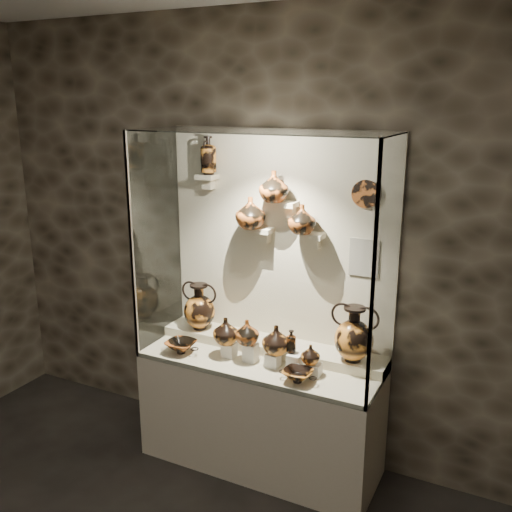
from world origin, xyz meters
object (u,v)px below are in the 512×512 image
at_px(amphora_right, 354,334).
at_px(ovoid_vase_b, 274,186).
at_px(jug_e, 311,354).
at_px(ovoid_vase_c, 302,219).
at_px(lekythos_small, 291,340).
at_px(amphora_left, 200,306).
at_px(jug_c, 276,340).
at_px(jug_a, 226,331).
at_px(lekythos_tall, 209,153).
at_px(kylix_right, 298,375).
at_px(kylix_left, 181,346).
at_px(ovoid_vase_a, 251,213).
at_px(jug_b, 247,332).

bearing_deg(amphora_right, ovoid_vase_b, 160.34).
relative_size(jug_e, ovoid_vase_c, 0.67).
bearing_deg(lekythos_small, jug_e, -1.51).
distance_m(amphora_left, ovoid_vase_c, 1.09).
height_order(jug_c, jug_e, jug_c).
height_order(jug_a, jug_c, same).
xyz_separation_m(lekythos_small, ovoid_vase_c, (-0.03, 0.23, 0.78)).
height_order(amphora_left, ovoid_vase_c, ovoid_vase_c).
relative_size(amphora_left, jug_e, 2.69).
bearing_deg(lekythos_tall, kylix_right, -34.94).
bearing_deg(lekythos_small, lekythos_tall, 168.16).
distance_m(kylix_left, ovoid_vase_a, 1.08).
distance_m(jug_b, ovoid_vase_b, 1.01).
bearing_deg(ovoid_vase_a, amphora_right, -27.27).
bearing_deg(jug_a, jug_b, 6.17).
xyz_separation_m(ovoid_vase_a, ovoid_vase_c, (0.38, 0.01, -0.01)).
height_order(jug_c, lekythos_tall, lekythos_tall).
bearing_deg(kylix_left, jug_a, 5.10).
relative_size(amphora_left, ovoid_vase_c, 1.79).
bearing_deg(ovoid_vase_b, amphora_left, -169.70).
relative_size(jug_a, lekythos_small, 1.06).
bearing_deg(lekythos_tall, lekythos_small, -28.74).
bearing_deg(lekythos_small, ovoid_vase_b, 144.05).
bearing_deg(lekythos_tall, ovoid_vase_c, -12.53).
relative_size(amphora_left, kylix_left, 1.31).
xyz_separation_m(amphora_right, jug_c, (-0.49, -0.17, -0.07)).
relative_size(amphora_right, jug_b, 2.18).
bearing_deg(amphora_left, jug_b, -23.38).
bearing_deg(lekythos_small, jug_b, -167.59).
relative_size(amphora_left, lekythos_small, 1.99).
distance_m(jug_b, kylix_right, 0.48).
bearing_deg(lekythos_small, amphora_left, 174.65).
distance_m(jug_b, lekythos_small, 0.32).
xyz_separation_m(jug_a, ovoid_vase_b, (0.24, 0.25, 1.00)).
bearing_deg(jug_a, kylix_left, -157.98).
relative_size(kylix_left, kylix_right, 1.10).
bearing_deg(jug_e, ovoid_vase_c, 133.56).
bearing_deg(ovoid_vase_a, lekythos_tall, 148.97).
relative_size(kylix_left, ovoid_vase_b, 1.28).
relative_size(amphora_left, kylix_right, 1.44).
height_order(amphora_right, ovoid_vase_b, ovoid_vase_b).
xyz_separation_m(kylix_left, lekythos_tall, (0.03, 0.38, 1.34)).
xyz_separation_m(jug_b, ovoid_vase_c, (0.28, 0.26, 0.77)).
xyz_separation_m(amphora_left, kylix_left, (0.03, -0.30, -0.19)).
bearing_deg(ovoid_vase_b, jug_b, -100.48).
height_order(kylix_right, ovoid_vase_b, ovoid_vase_b).
relative_size(jug_b, ovoid_vase_c, 0.88).
height_order(jug_a, jug_e, jug_a).
bearing_deg(ovoid_vase_b, ovoid_vase_c, 8.09).
xyz_separation_m(amphora_left, ovoid_vase_a, (0.42, 0.04, 0.75)).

